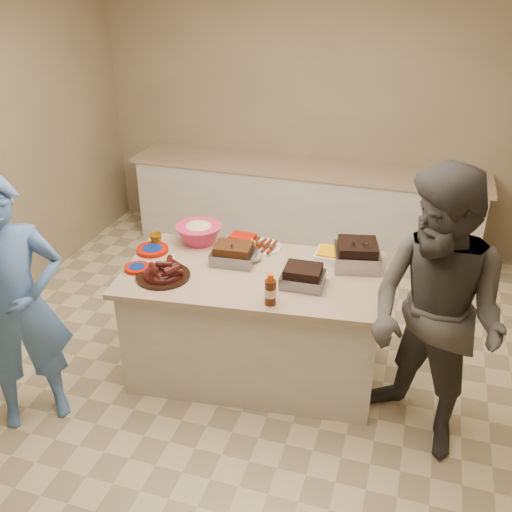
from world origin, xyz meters
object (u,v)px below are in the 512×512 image
(rib_platter, at_px, (163,277))
(bbq_bottle_b, at_px, (270,300))
(roasting_pan, at_px, (356,266))
(coleslaw_bowl, at_px, (199,242))
(island, at_px, (254,370))
(plastic_cup, at_px, (157,244))
(bbq_bottle_a, at_px, (270,304))
(mustard_bottle, at_px, (252,253))
(guest_gray, at_px, (415,434))
(guest_blue, at_px, (41,412))

(rib_platter, relative_size, bbq_bottle_b, 2.18)
(roasting_pan, distance_m, coleslaw_bowl, 1.19)
(rib_platter, bearing_deg, bbq_bottle_b, -4.75)
(island, bearing_deg, bbq_bottle_b, -62.92)
(roasting_pan, relative_size, plastic_cup, 3.19)
(bbq_bottle_a, bearing_deg, mustard_bottle, 116.96)
(bbq_bottle_a, distance_m, mustard_bottle, 0.69)
(island, relative_size, mustard_bottle, 13.74)
(island, relative_size, guest_gray, 0.99)
(bbq_bottle_b, bearing_deg, guest_blue, -159.53)
(island, height_order, coleslaw_bowl, coleslaw_bowl)
(bbq_bottle_b, xyz_separation_m, mustard_bottle, (-0.30, 0.57, 0.00))
(guest_blue, bearing_deg, bbq_bottle_a, -21.93)
(roasting_pan, height_order, guest_blue, roasting_pan)
(rib_platter, bearing_deg, plastic_cup, 121.12)
(coleslaw_bowl, distance_m, plastic_cup, 0.32)
(rib_platter, relative_size, plastic_cup, 3.80)
(coleslaw_bowl, height_order, bbq_bottle_a, coleslaw_bowl)
(rib_platter, bearing_deg, island, 23.53)
(roasting_pan, distance_m, plastic_cup, 1.49)
(mustard_bottle, height_order, plastic_cup, mustard_bottle)
(guest_blue, bearing_deg, bbq_bottle_b, -20.29)
(island, xyz_separation_m, bbq_bottle_b, (0.20, -0.31, 0.85))
(coleslaw_bowl, relative_size, plastic_cup, 3.57)
(coleslaw_bowl, height_order, guest_gray, coleslaw_bowl)
(mustard_bottle, bearing_deg, rib_platter, -132.87)
(guest_blue, bearing_deg, roasting_pan, -9.68)
(rib_platter, height_order, guest_blue, rib_platter)
(coleslaw_bowl, distance_m, guest_blue, 1.63)
(bbq_bottle_a, distance_m, guest_blue, 1.78)
(bbq_bottle_b, bearing_deg, plastic_cup, 154.26)
(coleslaw_bowl, bearing_deg, guest_gray, -20.05)
(roasting_pan, distance_m, bbq_bottle_b, 0.76)
(island, relative_size, bbq_bottle_a, 8.50)
(guest_blue, relative_size, guest_gray, 0.94)
(bbq_bottle_a, xyz_separation_m, guest_blue, (-1.48, -0.51, -0.85))
(roasting_pan, bearing_deg, mustard_bottle, 170.88)
(plastic_cup, distance_m, guest_gray, 2.25)
(bbq_bottle_b, height_order, guest_gray, bbq_bottle_b)
(island, height_order, mustard_bottle, mustard_bottle)
(coleslaw_bowl, bearing_deg, roasting_pan, -0.86)
(rib_platter, xyz_separation_m, guest_gray, (1.77, -0.07, -0.85))
(roasting_pan, xyz_separation_m, plastic_cup, (-1.48, -0.11, 0.00))
(rib_platter, distance_m, guest_gray, 1.96)
(roasting_pan, bearing_deg, coleslaw_bowl, 166.98)
(rib_platter, height_order, plastic_cup, rib_platter)
(rib_platter, xyz_separation_m, mustard_bottle, (0.47, 0.51, 0.00))
(island, distance_m, guest_gray, 1.24)
(mustard_bottle, distance_m, plastic_cup, 0.74)
(plastic_cup, relative_size, guest_gray, 0.05)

